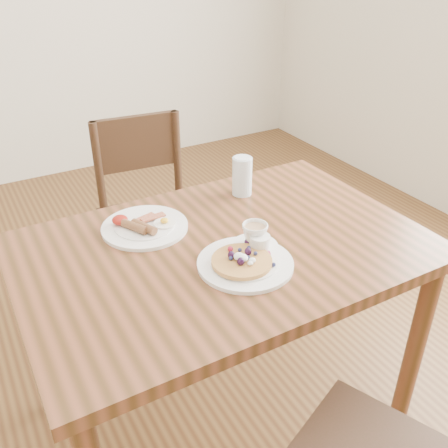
% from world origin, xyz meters
% --- Properties ---
extents(ground, '(5.00, 5.00, 0.00)m').
position_xyz_m(ground, '(0.00, 0.00, 0.00)').
color(ground, '#4F2E16').
rests_on(ground, ground).
extents(dining_table, '(1.20, 0.80, 0.75)m').
position_xyz_m(dining_table, '(0.00, 0.00, 0.65)').
color(dining_table, brown).
rests_on(dining_table, ground).
extents(chair_far, '(0.46, 0.46, 0.88)m').
position_xyz_m(chair_far, '(0.06, 0.76, 0.49)').
color(chair_far, '#351C13').
rests_on(chair_far, ground).
extents(pancake_plate, '(0.27, 0.27, 0.06)m').
position_xyz_m(pancake_plate, '(0.00, -0.12, 0.76)').
color(pancake_plate, white).
rests_on(pancake_plate, dining_table).
extents(breakfast_plate, '(0.27, 0.27, 0.04)m').
position_xyz_m(breakfast_plate, '(-0.17, 0.20, 0.76)').
color(breakfast_plate, white).
rests_on(breakfast_plate, dining_table).
extents(teacup_saucer, '(0.14, 0.14, 0.08)m').
position_xyz_m(teacup_saucer, '(0.07, -0.06, 0.78)').
color(teacup_saucer, white).
rests_on(teacup_saucer, dining_table).
extents(water_glass, '(0.07, 0.07, 0.14)m').
position_xyz_m(water_glass, '(0.22, 0.26, 0.82)').
color(water_glass, silver).
rests_on(water_glass, dining_table).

